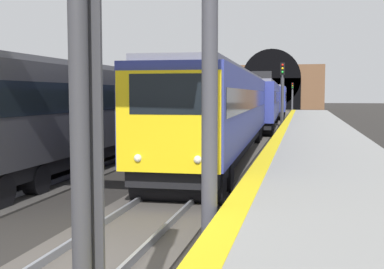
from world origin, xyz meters
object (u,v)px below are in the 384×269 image
at_px(train_main_approaching, 262,102).
at_px(train_adjacent_platform, 198,101).
at_px(railway_signal_far, 292,94).
at_px(catenary_mast_near, 179,88).
at_px(railway_signal_mid, 282,89).
at_px(railway_signal_near, 78,11).

xyz_separation_m(train_main_approaching, train_adjacent_platform, (-3.04, 4.98, 0.06)).
relative_size(railway_signal_far, catenary_mast_near, 0.66).
relative_size(train_main_approaching, railway_signal_mid, 11.17).
distance_m(railway_signal_near, railway_signal_far, 81.04).
height_order(train_main_approaching, railway_signal_far, train_main_approaching).
height_order(railway_signal_near, catenary_mast_near, catenary_mast_near).
bearing_deg(railway_signal_far, railway_signal_mid, 0.00).
relative_size(railway_signal_mid, railway_signal_far, 1.16).
bearing_deg(railway_signal_mid, railway_signal_near, 0.00).
height_order(railway_signal_mid, railway_signal_far, railway_signal_mid).
height_order(train_adjacent_platform, catenary_mast_near, catenary_mast_near).
bearing_deg(catenary_mast_near, train_adjacent_platform, -161.56).
bearing_deg(train_adjacent_platform, railway_signal_near, -169.04).
relative_size(train_main_approaching, catenary_mast_near, 8.62).
height_order(railway_signal_near, railway_signal_mid, railway_signal_near).
xyz_separation_m(train_adjacent_platform, railway_signal_near, (-36.40, -6.71, 1.28)).
height_order(train_main_approaching, catenary_mast_near, catenary_mast_near).
distance_m(railway_signal_near, railway_signal_mid, 39.80).
bearing_deg(railway_signal_near, catenary_mast_near, -166.63).
relative_size(railway_signal_near, railway_signal_far, 1.25).
bearing_deg(railway_signal_mid, train_main_approaching, -78.21).
relative_size(train_main_approaching, train_adjacent_platform, 1.04).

